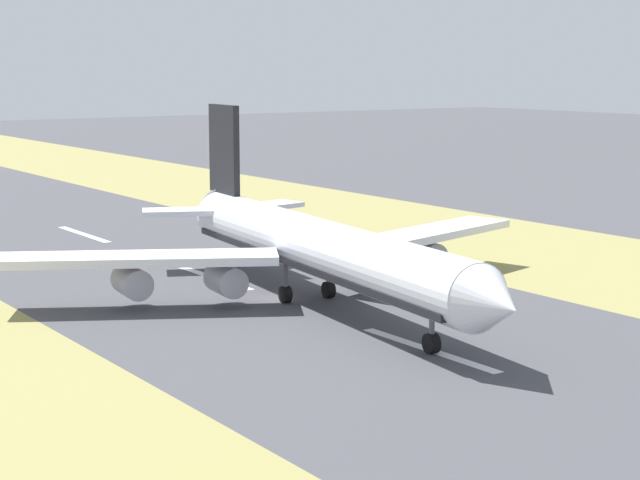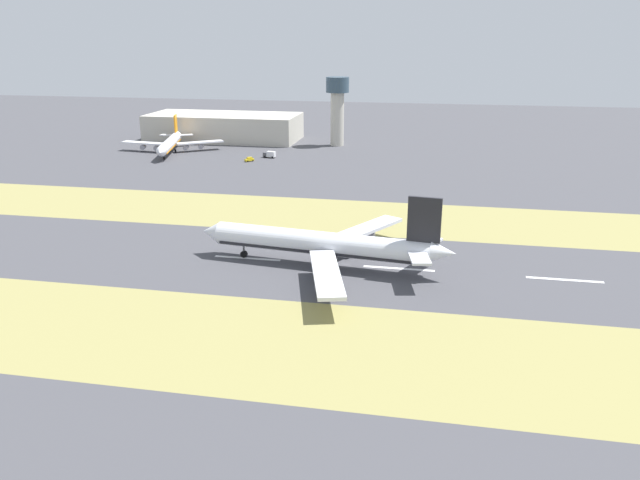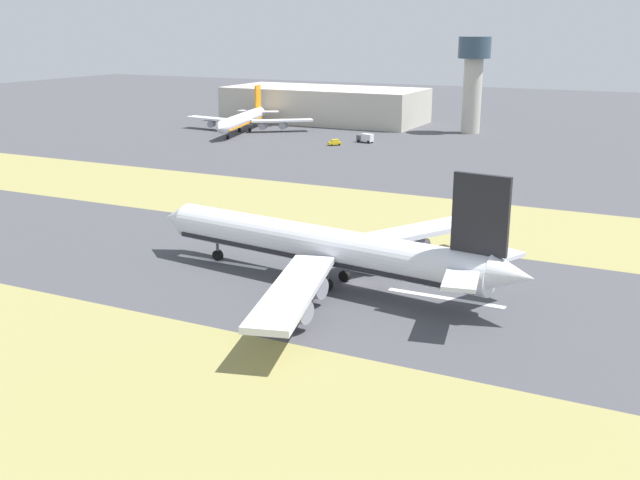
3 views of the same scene
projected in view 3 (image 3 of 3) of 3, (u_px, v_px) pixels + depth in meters
ground_plane at (356, 284)px, 118.13m from camera, size 800.00×800.00×0.00m
grass_median_west at (186, 409)px, 79.39m from camera, size 40.00×600.00×0.01m
grass_median_east at (443, 220)px, 156.87m from camera, size 40.00×600.00×0.01m
centreline_dash_mid at (445, 298)px, 111.90m from camera, size 1.20×18.00×0.01m
centreline_dash_far at (221, 262)px, 129.01m from camera, size 1.20×18.00×0.01m
airplane_main_jet at (330, 248)px, 116.08m from camera, size 63.66×67.17×20.20m
terminal_building at (324, 105)px, 316.44m from camera, size 36.00×83.13×14.20m
control_tower at (473, 74)px, 278.53m from camera, size 12.00×12.00×35.46m
airplane_parked_apron at (244, 119)px, 285.18m from camera, size 53.50×50.17×16.30m
service_truck at (365, 138)px, 260.46m from camera, size 3.66×6.34×3.10m
apron_car at (335, 142)px, 254.51m from camera, size 4.50×4.24×2.03m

